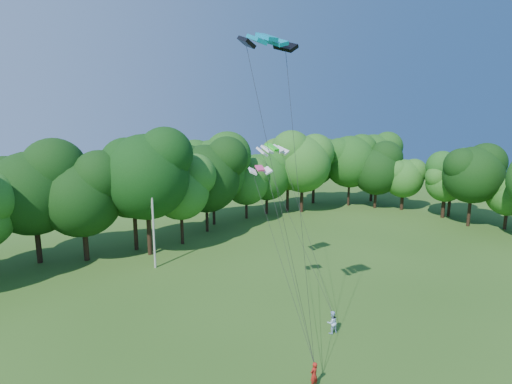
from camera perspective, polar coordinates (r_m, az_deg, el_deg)
utility_pole at (r=41.10m, az=-14.44°, el=-4.85°), size 1.66×0.34×8.32m
kite_flyer_left at (r=24.93m, az=8.27°, el=-24.43°), size 0.58×0.39×1.54m
kite_flyer_right at (r=30.04m, az=10.80°, el=-17.81°), size 0.93×0.80×1.65m
kite_teal at (r=22.67m, az=1.53°, el=21.26°), size 3.28×1.83×0.63m
kite_green at (r=35.35m, az=2.32°, el=6.43°), size 2.91×1.30×0.67m
kite_pink at (r=29.53m, az=0.56°, el=3.42°), size 1.87×1.37×0.39m
tree_back_center at (r=44.25m, az=-15.43°, el=2.71°), size 10.12×10.12×14.72m
tree_back_east at (r=63.81m, az=4.60°, el=4.32°), size 8.77×8.77×12.76m
tree_flank_east at (r=66.84m, az=26.25°, el=2.72°), size 7.75×7.75×11.27m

